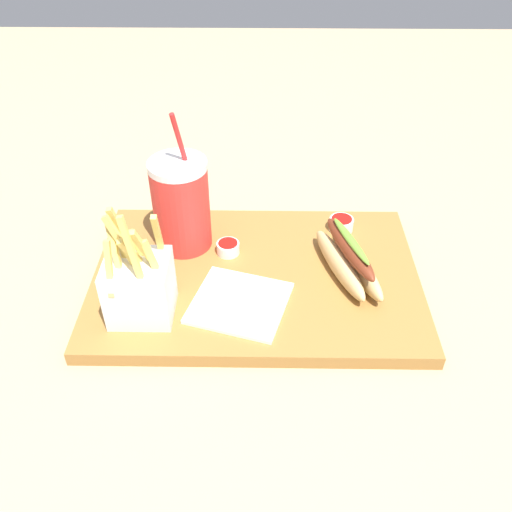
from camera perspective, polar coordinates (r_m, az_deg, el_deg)
ground_plane at (r=0.79m, az=0.00°, el=-3.38°), size 2.40×2.40×0.02m
food_tray at (r=0.78m, az=0.00°, el=-2.29°), size 0.46×0.31×0.02m
soda_cup at (r=0.79m, az=-7.84°, el=5.38°), size 0.08×0.08×0.21m
fries_basket at (r=0.70m, az=-12.12°, el=-3.01°), size 0.08×0.08×0.16m
hot_dog_1 at (r=0.76m, az=9.62°, el=-0.33°), size 0.09×0.16×0.06m
ketchup_cup_1 at (r=0.85m, az=8.91°, el=3.36°), size 0.04×0.04×0.02m
ketchup_cup_2 at (r=0.80m, az=-2.94°, el=0.92°), size 0.03×0.03×0.02m
napkin_stack at (r=0.72m, az=-1.73°, el=-4.92°), size 0.15×0.14×0.01m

